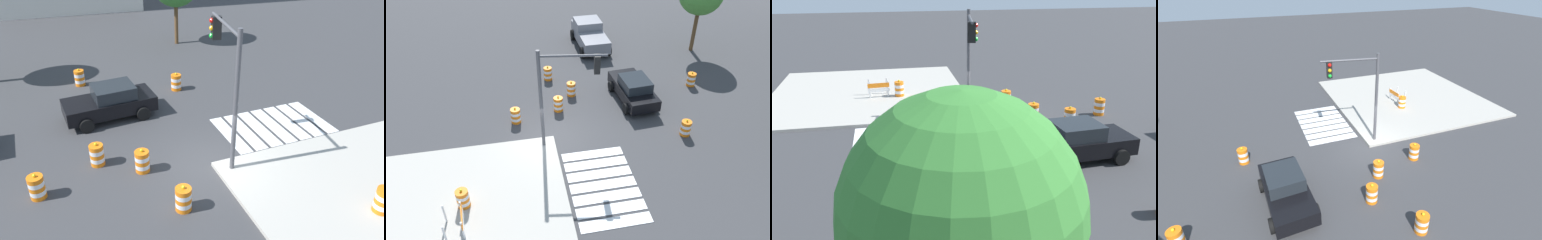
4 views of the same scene
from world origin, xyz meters
TOP-DOWN VIEW (x-y plane):
  - ground_plane at (0.00, 0.00)m, footprint 120.00×120.00m
  - sidewalk_corner at (6.00, -6.00)m, footprint 12.00×12.00m
  - crosswalk_stripes at (4.00, 1.80)m, footprint 5.10×3.20m
  - sports_car at (-2.85, 5.48)m, footprint 4.42×2.37m
  - traffic_barrel_near_corner at (1.13, 7.25)m, footprint 0.56×0.56m
  - traffic_barrel_crosswalk_end at (-3.79, 9.87)m, footprint 0.56×0.56m
  - traffic_barrel_median_near at (-6.47, 0.57)m, footprint 0.56×0.56m
  - traffic_barrel_median_far at (-1.91, -1.92)m, footprint 0.56×0.56m
  - traffic_barrel_far_curb at (-2.62, 0.69)m, footprint 0.56×0.56m
  - traffic_barrel_lane_center at (-4.17, 1.77)m, footprint 0.56×0.56m
  - traffic_barrel_on_sidewalk at (4.12, -4.60)m, footprint 0.56×0.56m
  - construction_barricade at (5.37, -4.70)m, footprint 1.30×0.88m
  - traffic_light_pole at (0.77, 0.53)m, footprint 0.72×3.26m

SIDE VIEW (x-z plane):
  - ground_plane at x=0.00m, z-range 0.00..0.00m
  - crosswalk_stripes at x=4.00m, z-range 0.00..0.02m
  - sidewalk_corner at x=6.00m, z-range 0.00..0.15m
  - traffic_barrel_near_corner at x=1.13m, z-range -0.06..0.96m
  - traffic_barrel_crosswalk_end at x=-3.79m, z-range -0.06..0.96m
  - traffic_barrel_median_near at x=-6.47m, z-range -0.06..0.96m
  - traffic_barrel_median_far at x=-1.91m, z-range -0.06..0.96m
  - traffic_barrel_far_curb at x=-2.62m, z-range -0.06..0.96m
  - traffic_barrel_lane_center at x=-4.17m, z-range -0.06..0.96m
  - traffic_barrel_on_sidewalk at x=4.12m, z-range 0.09..1.11m
  - construction_barricade at x=5.37m, z-range 0.22..1.22m
  - sports_car at x=-2.85m, z-range 0.00..1.63m
  - traffic_light_pole at x=0.77m, z-range 1.16..6.66m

